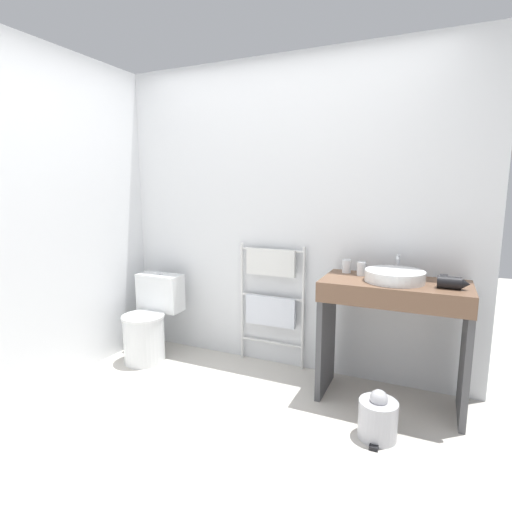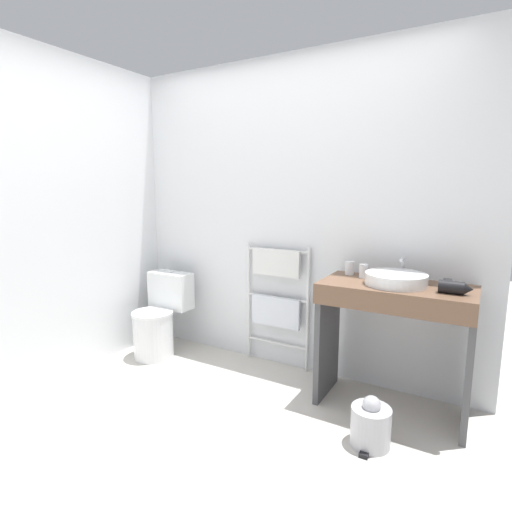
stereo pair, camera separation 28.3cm
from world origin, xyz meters
name	(u,v)px [view 1 (the left image)]	position (x,y,z in m)	size (l,w,h in m)	color
ground_plane	(195,456)	(0.00, 0.00, 0.00)	(12.00, 12.00, 0.00)	beige
wall_back	(284,217)	(0.00, 1.40, 1.26)	(3.11, 0.12, 2.52)	silver
wall_side	(81,217)	(-1.50, 0.67, 1.26)	(0.12, 2.00, 2.52)	silver
toilet	(150,322)	(-1.09, 0.97, 0.33)	(0.41, 0.52, 0.74)	white
towel_radiator	(271,292)	(-0.07, 1.29, 0.64)	(0.58, 0.06, 1.03)	silver
vanity_counter	(392,322)	(0.93, 1.05, 0.59)	(0.96, 0.49, 0.87)	brown
sink_basin	(395,276)	(0.92, 1.04, 0.92)	(0.39, 0.39, 0.08)	white
faucet	(398,262)	(0.92, 1.25, 0.97)	(0.02, 0.10, 0.15)	silver
cup_near_wall	(347,266)	(0.57, 1.20, 0.92)	(0.06, 0.06, 0.10)	white
cup_near_edge	(361,269)	(0.69, 1.15, 0.92)	(0.06, 0.06, 0.10)	white
hair_dryer	(451,282)	(1.26, 1.00, 0.91)	(0.19, 0.16, 0.08)	black
trash_bin	(378,418)	(0.91, 0.60, 0.13)	(0.23, 0.27, 0.31)	#B7B7BC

